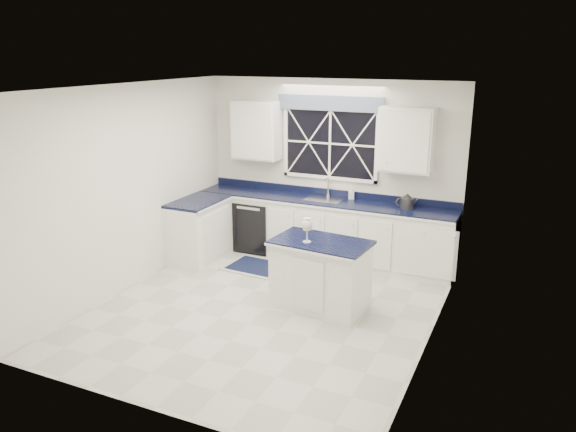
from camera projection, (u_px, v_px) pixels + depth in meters
The scene contains 13 objects.
ground at pixel (265, 309), 6.99m from camera, with size 4.50×4.50×0.00m, color #BABAB5.
back_wall at pixel (331, 169), 8.57m from camera, with size 4.00×0.10×2.70m, color silver.
base_cabinets at pixel (298, 231), 8.55m from camera, with size 3.99×1.60×0.90m.
countertop at pixel (323, 201), 8.43m from camera, with size 3.98×0.64×0.04m, color black.
dishwasher at pixel (258, 224), 9.01m from camera, with size 0.60×0.58×0.82m, color black.
window at pixel (330, 138), 8.39m from camera, with size 1.65×0.09×1.26m.
upper_cabinets at pixel (327, 135), 8.26m from camera, with size 3.10×0.34×0.90m.
faucet at pixel (328, 187), 8.55m from camera, with size 0.05×0.20×0.30m.
island at pixel (320, 274), 6.93m from camera, with size 1.23×0.81×0.87m.
rug at pixel (265, 268), 8.26m from camera, with size 1.21×0.78×0.02m.
kettle at pixel (407, 201), 7.94m from camera, with size 0.30×0.23×0.22m.
wine_glass at pixel (307, 226), 6.71m from camera, with size 0.13×0.13×0.30m.
soap_bottle at pixel (351, 193), 8.44m from camera, with size 0.08×0.08×0.18m, color silver.
Camera 1 is at (2.90, -5.68, 3.10)m, focal length 35.00 mm.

